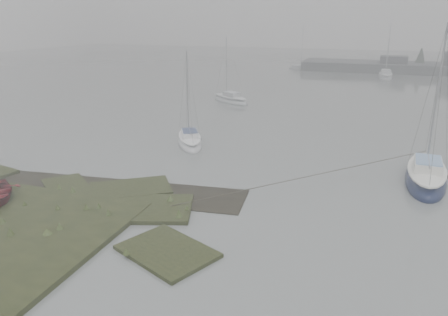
# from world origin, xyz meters

# --- Properties ---
(ground) EXTENTS (160.00, 160.00, 0.00)m
(ground) POSITION_xyz_m (0.00, 30.00, 0.00)
(ground) COLOR slate
(ground) RESTS_ON ground
(sailboat_main) EXTENTS (2.43, 6.39, 8.86)m
(sailboat_main) POSITION_xyz_m (10.41, 10.65, 0.27)
(sailboat_main) COLOR #0D1434
(sailboat_main) RESTS_ON ground
(sailboat_white) EXTENTS (3.70, 4.98, 6.79)m
(sailboat_white) POSITION_xyz_m (-4.43, 13.27, 0.21)
(sailboat_white) COLOR silver
(sailboat_white) RESTS_ON ground
(sailboat_far_a) EXTENTS (5.10, 4.09, 7.07)m
(sailboat_far_a) POSITION_xyz_m (-6.52, 28.90, 0.22)
(sailboat_far_a) COLOR #9FA4A7
(sailboat_far_a) RESTS_ON ground
(sailboat_far_b) EXTENTS (2.12, 5.90, 8.24)m
(sailboat_far_b) POSITION_xyz_m (8.86, 52.98, 0.26)
(sailboat_far_b) COLOR #B6BAC0
(sailboat_far_b) RESTS_ON ground
(sailboat_far_c) EXTENTS (5.51, 2.07, 7.66)m
(sailboat_far_c) POSITION_xyz_m (-3.56, 60.16, 0.24)
(sailboat_far_c) COLOR #B4B9BE
(sailboat_far_c) RESTS_ON ground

